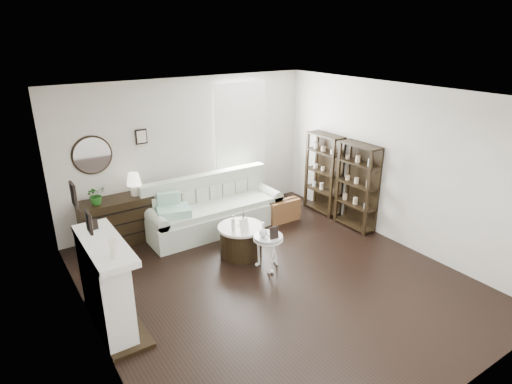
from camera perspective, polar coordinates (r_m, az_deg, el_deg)
room at (r=8.37m, az=-4.28°, el=7.78°), size 5.50×5.50×5.50m
fireplace at (r=5.64m, az=-19.29°, el=-12.00°), size 0.50×1.40×1.84m
shelf_unit_far at (r=8.61m, az=9.02°, el=2.44°), size 0.30×0.80×1.60m
shelf_unit_near at (r=8.01m, az=13.34°, el=0.71°), size 0.30×0.80×1.60m
sofa at (r=7.97m, az=-5.72°, el=-2.60°), size 2.54×0.88×0.99m
quilt at (r=7.44m, az=-10.95°, el=-2.53°), size 0.64×0.57×0.14m
suitcase at (r=8.26m, az=3.76°, el=-2.53°), size 0.65×0.23×0.43m
dresser at (r=7.74m, az=-17.97°, el=-3.70°), size 1.21×0.52×0.81m
table_lamp at (r=7.60m, az=-15.93°, el=1.01°), size 0.32×0.32×0.40m
potted_plant at (r=7.42m, az=-20.56°, el=-0.35°), size 0.33×0.30×0.32m
drum_table at (r=7.03m, az=-2.02°, el=-6.46°), size 0.75×0.75×0.52m
pedestal_table at (r=6.55m, az=1.64°, el=-6.22°), size 0.46×0.46×0.55m
eiffel_drum at (r=6.95m, az=-1.70°, el=-3.52°), size 0.12×0.12×0.20m
bottle_drum at (r=6.70m, az=-3.05°, el=-4.18°), size 0.06×0.06×0.27m
card_frame_drum at (r=6.70m, az=-1.60°, el=-4.45°), size 0.16×0.07×0.21m
eiffel_ped at (r=6.56m, az=2.14°, el=-4.83°), size 0.14×0.14×0.19m
flask_ped at (r=6.45m, az=0.97°, el=-5.02°), size 0.13×0.13×0.24m
card_frame_ped at (r=6.41m, az=2.41°, el=-5.46°), size 0.15×0.07×0.19m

